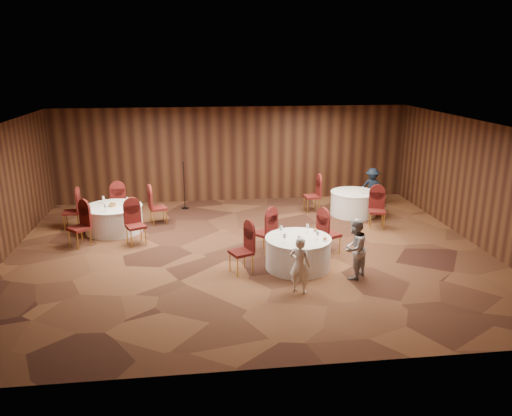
{
  "coord_description": "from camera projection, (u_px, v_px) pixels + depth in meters",
  "views": [
    {
      "loc": [
        -1.27,
        -11.76,
        4.69
      ],
      "look_at": [
        0.2,
        0.2,
        1.1
      ],
      "focal_mm": 35.0,
      "sensor_mm": 36.0,
      "label": 1
    }
  ],
  "objects": [
    {
      "name": "mic_stand",
      "position": [
        185.0,
        195.0,
        16.26
      ],
      "size": [
        0.24,
        0.24,
        1.55
      ],
      "color": "black",
      "rests_on": "ground"
    },
    {
      "name": "room_shell",
      "position": [
        249.0,
        177.0,
        12.11
      ],
      "size": [
        12.0,
        12.0,
        12.0
      ],
      "color": "silver",
      "rests_on": "ground"
    },
    {
      "name": "tabletop_left",
      "position": [
        112.0,
        204.0,
        13.98
      ],
      "size": [
        0.77,
        0.87,
        0.22
      ],
      "color": "silver",
      "rests_on": "table_left"
    },
    {
      "name": "table_left",
      "position": [
        114.0,
        219.0,
        14.11
      ],
      "size": [
        1.62,
        1.62,
        0.74
      ],
      "color": "white",
      "rests_on": "ground"
    },
    {
      "name": "chairs_main",
      "position": [
        279.0,
        239.0,
        12.12
      ],
      "size": [
        3.0,
        1.93,
        1.0
      ],
      "color": "#3E0F0C",
      "rests_on": "ground"
    },
    {
      "name": "table_right",
      "position": [
        353.0,
        203.0,
        15.64
      ],
      "size": [
        1.44,
        1.44,
        0.74
      ],
      "color": "white",
      "rests_on": "ground"
    },
    {
      "name": "table_main",
      "position": [
        298.0,
        252.0,
        11.63
      ],
      "size": [
        1.53,
        1.53,
        0.74
      ],
      "color": "white",
      "rests_on": "ground"
    },
    {
      "name": "chairs_right",
      "position": [
        343.0,
        203.0,
        15.18
      ],
      "size": [
        2.09,
        2.41,
        1.0
      ],
      "color": "#3E0F0C",
      "rests_on": "ground"
    },
    {
      "name": "tabletop_main",
      "position": [
        305.0,
        235.0,
        11.41
      ],
      "size": [
        1.05,
        1.07,
        0.22
      ],
      "color": "silver",
      "rests_on": "table_main"
    },
    {
      "name": "woman_b",
      "position": [
        354.0,
        248.0,
        11.0
      ],
      "size": [
        0.85,
        0.85,
        1.39
      ],
      "primitive_type": "imported",
      "rotation": [
        0.0,
        0.0,
        3.93
      ],
      "color": "#ACACB1",
      "rests_on": "ground"
    },
    {
      "name": "ground",
      "position": [
        249.0,
        252.0,
        12.67
      ],
      "size": [
        12.0,
        12.0,
        0.0
      ],
      "primitive_type": "plane",
      "color": "black",
      "rests_on": "ground"
    },
    {
      "name": "man_c",
      "position": [
        372.0,
        187.0,
        16.53
      ],
      "size": [
        0.95,
        0.83,
        1.28
      ],
      "primitive_type": "imported",
      "rotation": [
        0.0,
        0.0,
        5.75
      ],
      "color": "#151F30",
      "rests_on": "ground"
    },
    {
      "name": "chairs_left",
      "position": [
        113.0,
        215.0,
        14.06
      ],
      "size": [
        3.05,
        2.98,
        1.0
      ],
      "color": "#3E0F0C",
      "rests_on": "ground"
    },
    {
      "name": "tabletop_right",
      "position": [
        363.0,
        189.0,
        15.27
      ],
      "size": [
        0.08,
        0.08,
        0.22
      ],
      "color": "silver",
      "rests_on": "table_right"
    },
    {
      "name": "woman_a",
      "position": [
        300.0,
        265.0,
        10.31
      ],
      "size": [
        0.54,
        0.48,
        1.23
      ],
      "primitive_type": "imported",
      "rotation": [
        0.0,
        0.0,
        2.59
      ],
      "color": "white",
      "rests_on": "ground"
    }
  ]
}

